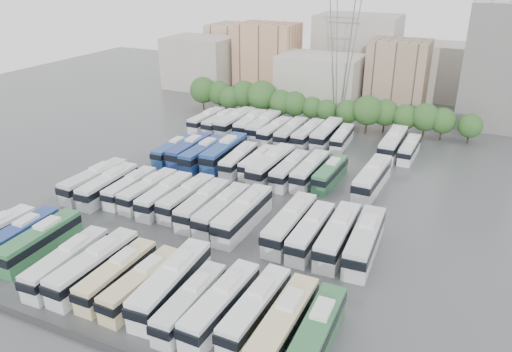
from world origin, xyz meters
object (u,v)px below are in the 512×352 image
at_px(bus_r2_s1, 173,150).
at_px(bus_r3_s8, 326,134).
at_px(apartment_tower, 499,66).
at_px(bus_r1_s2, 130,187).
at_px(bus_r0_s9, 191,302).
at_px(bus_r0_s13, 317,333).
at_px(bus_r1_s5, 187,197).
at_px(bus_r1_s6, 203,204).
at_px(bus_r1_s3, 149,190).
at_px(bus_r2_s7, 272,165).
at_px(bus_r1_s10, 290,223).
at_px(bus_r3_s12, 393,144).
at_px(bus_r1_s0, 95,180).
at_px(bus_r3_s1, 221,122).
at_px(bus_r1_s11, 311,232).
at_px(bus_r2_s9, 310,170).
at_px(bus_r0_s10, 221,304).
at_px(bus_r1_s1, 108,185).
at_px(bus_r3_s5, 275,131).
at_px(bus_r1_s8, 243,214).
at_px(bus_r2_s5, 239,160).
at_px(bus_r3_s7, 308,134).
at_px(bus_r3_s13, 409,149).
at_px(bus_r0_s7, 142,283).
at_px(bus_r0_s2, 40,241).
at_px(bus_r3_s3, 251,124).
at_px(bus_r1_s13, 365,241).
at_px(bus_r2_s3, 204,154).
at_px(bus_r3_s0, 207,120).
at_px(bus_r2_s2, 189,150).
at_px(bus_r0_s8, 172,283).
at_px(bus_r0_s12, 284,324).
at_px(bus_r3_s4, 264,126).
at_px(bus_r2_s12, 372,178).
at_px(bus_r0_s11, 256,309).
at_px(bus_r3_s2, 235,122).
at_px(bus_r0_s1, 20,236).
at_px(bus_r2_s4, 224,152).
at_px(bus_r1_s4, 165,195).
at_px(electricity_pylon, 344,34).
at_px(bus_r3_s9, 342,138).
at_px(bus_r2_s8, 290,170).
at_px(bus_r1_s12, 338,235).

bearing_deg(bus_r2_s1, bus_r3_s8, 40.73).
xyz_separation_m(apartment_tower, bus_r1_s2, (-48.97, -63.22, -11.29)).
bearing_deg(bus_r0_s9, bus_r0_s13, 3.23).
distance_m(bus_r1_s5, bus_r1_s6, 3.49).
xyz_separation_m(bus_r1_s3, bus_r2_s7, (13.24, 16.24, 0.31)).
distance_m(bus_r1_s10, bus_r3_s12, 37.30).
distance_m(bus_r1_s0, bus_r3_s1, 35.81).
distance_m(bus_r1_s11, bus_r2_s9, 20.20).
distance_m(bus_r0_s10, bus_r1_s6, 22.70).
bearing_deg(bus_r1_s1, bus_r3_s5, 67.87).
height_order(bus_r1_s1, bus_r1_s8, bus_r1_s8).
bearing_deg(bus_r2_s5, bus_r3_s5, 88.18).
bearing_deg(bus_r3_s7, bus_r3_s13, 2.83).
xyz_separation_m(bus_r1_s5, bus_r3_s13, (26.22, 34.87, -0.16)).
bearing_deg(apartment_tower, bus_r2_s5, -130.02).
bearing_deg(bus_r0_s10, bus_r0_s7, -175.93).
relative_size(bus_r0_s2, bus_r0_s9, 1.08).
bearing_deg(bus_r3_s3, bus_r3_s5, -19.65).
bearing_deg(bus_r1_s10, bus_r1_s2, 178.35).
height_order(bus_r1_s13, bus_r2_s3, bus_r1_s13).
xyz_separation_m(bus_r3_s0, bus_r3_s1, (3.59, -0.14, 0.04)).
bearing_deg(bus_r1_s11, bus_r2_s2, 147.66).
height_order(bus_r0_s8, bus_r0_s12, bus_r0_s8).
bearing_deg(bus_r2_s1, bus_r1_s3, -68.33).
relative_size(bus_r3_s4, bus_r3_s5, 1.12).
relative_size(bus_r2_s5, bus_r2_s12, 0.86).
distance_m(bus_r1_s11, bus_r2_s3, 32.21).
xyz_separation_m(bus_r0_s10, bus_r3_s4, (-19.63, 54.81, 0.17)).
xyz_separation_m(bus_r0_s11, bus_r3_s12, (3.31, 54.23, 0.24)).
bearing_deg(bus_r3_s4, bus_r3_s7, -6.79).
height_order(apartment_tower, bus_r0_s10, apartment_tower).
bearing_deg(bus_r3_s0, bus_r0_s8, -61.42).
height_order(bus_r2_s2, bus_r3_s2, bus_r3_s2).
distance_m(bus_r0_s1, bus_r3_s13, 66.17).
relative_size(bus_r0_s2, bus_r2_s4, 0.89).
distance_m(bus_r1_s4, bus_r3_s5, 34.58).
bearing_deg(bus_r3_s0, bus_r1_s1, -82.33).
relative_size(bus_r0_s10, bus_r3_s4, 0.92).
bearing_deg(bus_r2_s12, electricity_pylon, 116.00).
distance_m(bus_r0_s13, bus_r3_s2, 65.78).
distance_m(bus_r0_s8, bus_r1_s1, 28.87).
distance_m(bus_r1_s8, bus_r2_s2, 27.32).
relative_size(bus_r3_s2, bus_r3_s4, 1.00).
distance_m(bus_r1_s5, bus_r2_s1, 20.81).
distance_m(bus_r1_s5, bus_r3_s2, 36.53).
relative_size(bus_r2_s4, bus_r2_s7, 1.00).
bearing_deg(bus_r3_s2, bus_r3_s9, 4.38).
distance_m(bus_r2_s9, bus_r3_s0, 34.61).
bearing_deg(bus_r2_s8, bus_r3_s1, 141.81).
height_order(electricity_pylon, bus_r1_s12, electricity_pylon).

